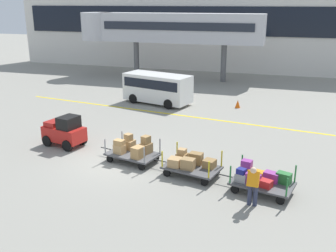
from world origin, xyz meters
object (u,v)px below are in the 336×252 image
Objects in this scene: baggage_tug at (64,131)px; baggage_cart_tail at (261,179)px; baggage_handler at (253,184)px; safety_cone_near at (238,104)px; baggage_cart_middle at (190,164)px; shuttle_van at (157,86)px; baggage_cart_lead at (133,150)px.

baggage_tug reaches higher than baggage_cart_tail.
safety_cone_near is at bearing 99.97° from baggage_handler.
baggage_cart_middle is 12.23m from shuttle_van.
baggage_cart_lead is 6.15m from baggage_handler.
baggage_handler is at bearing -24.28° from baggage_cart_lead.
baggage_handler is at bearing -98.53° from baggage_cart_tail.
baggage_tug is 4.17m from baggage_cart_lead.
safety_cone_near is (3.24, 10.89, -0.29)m from baggage_cart_lead.
baggage_tug is at bearing 167.88° from baggage_cart_middle.
safety_cone_near is (5.66, 0.50, -0.96)m from shuttle_van.
baggage_tug is 0.74× the size of baggage_cart_tail.
baggage_tug is 0.45× the size of shuttle_van.
baggage_cart_lead is 1.97× the size of baggage_handler.
baggage_tug reaches higher than baggage_cart_middle.
baggage_cart_middle is at bearing 167.78° from baggage_cart_tail.
safety_cone_near is at bearing 88.03° from baggage_cart_middle.
baggage_tug reaches higher than baggage_handler.
baggage_tug is 0.74× the size of baggage_cart_lead.
shuttle_van is (1.66, 9.53, 0.48)m from baggage_tug.
baggage_handler is (5.60, -2.52, 0.30)m from baggage_cart_lead.
baggage_tug is at bearing 168.09° from baggage_cart_lead.
baggage_cart_lead is 11.37m from safety_cone_near.
baggage_handler is at bearing -80.03° from safety_cone_near.
shuttle_van is 5.76m from safety_cone_near.
baggage_tug is at bearing -99.89° from shuttle_van.
shuttle_van reaches higher than baggage_cart_middle.
baggage_cart_tail is 12.42m from safety_cone_near.
baggage_cart_tail is 1.97× the size of baggage_handler.
baggage_handler reaches higher than safety_cone_near.
baggage_cart_middle is (6.92, -1.49, -0.24)m from baggage_tug.
shuttle_van is at bearing 125.14° from baggage_cart_tail.
shuttle_van is (-2.42, 10.39, 0.67)m from baggage_cart_lead.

